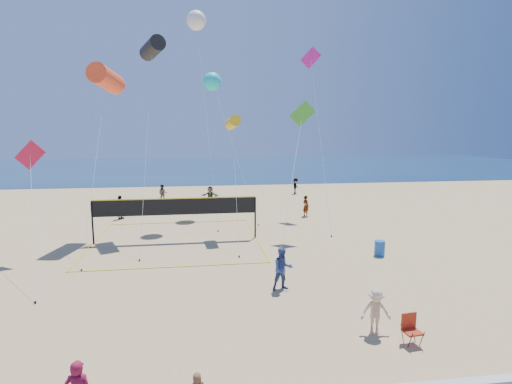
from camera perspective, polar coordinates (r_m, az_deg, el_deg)
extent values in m
plane|color=tan|center=(12.93, -5.24, -22.14)|extent=(120.00, 120.00, 0.00)
cube|color=navy|center=(73.39, -7.54, 3.55)|extent=(140.00, 50.00, 0.03)
imported|color=#344783|center=(17.04, 3.85, -10.90)|extent=(0.96, 0.79, 1.81)
imported|color=#CDA988|center=(14.23, 16.74, -16.00)|extent=(1.06, 0.70, 1.53)
imported|color=gray|center=(31.76, -18.86, -2.09)|extent=(0.87, 1.14, 1.80)
imported|color=gray|center=(35.50, -6.56, -0.60)|extent=(1.71, 0.96, 1.75)
imported|color=gray|center=(31.26, 7.13, -2.00)|extent=(0.63, 0.71, 1.64)
imported|color=gray|center=(38.13, -13.19, -0.20)|extent=(0.84, 0.68, 1.65)
imported|color=gray|center=(42.38, 5.69, 0.86)|extent=(1.05, 1.21, 1.62)
cube|color=#A22712|center=(14.04, 21.43, -18.13)|extent=(0.57, 0.53, 0.06)
cube|color=#A22712|center=(14.07, 20.98, -16.77)|extent=(0.52, 0.11, 0.52)
cylinder|color=black|center=(13.88, 21.13, -19.32)|extent=(0.05, 0.27, 0.67)
cylinder|color=black|center=(14.15, 20.20, -18.70)|extent=(0.05, 0.27, 0.67)
cylinder|color=black|center=(14.11, 22.58, -18.93)|extent=(0.05, 0.27, 0.67)
cylinder|color=black|center=(14.37, 21.63, -18.33)|extent=(0.05, 0.27, 0.67)
cylinder|color=#1A55A9|center=(22.51, 17.25, -7.68)|extent=(0.61, 0.61, 0.82)
cylinder|color=black|center=(25.33, -22.33, -4.07)|extent=(0.10, 0.10, 2.57)
cylinder|color=black|center=(24.79, -0.12, -3.67)|extent=(0.10, 0.10, 2.57)
cube|color=black|center=(24.43, -11.40, -2.11)|extent=(9.65, 0.08, 0.96)
cube|color=yellow|center=(24.34, -11.43, -0.92)|extent=(9.65, 0.09, 0.06)
cube|color=yellow|center=(20.30, -11.94, -10.46)|extent=(9.85, 0.11, 0.02)
cube|color=yellow|center=(29.57, -10.78, -4.31)|extent=(9.85, 0.11, 0.02)
cylinder|color=#FF4A22|center=(26.81, -20.59, 14.89)|extent=(1.78, 3.16, 1.63)
cylinder|color=silver|center=(23.37, -21.95, 3.88)|extent=(0.17, 6.89, 9.70)
cylinder|color=black|center=(21.06, -23.65, -10.20)|extent=(0.08, 0.08, 0.10)
cylinder|color=black|center=(27.74, -14.58, 19.28)|extent=(1.92, 2.61, 1.32)
cylinder|color=silver|center=(23.91, -15.35, 6.79)|extent=(0.33, 6.81, 11.77)
cylinder|color=black|center=(21.59, -16.29, -9.34)|extent=(0.08, 0.08, 0.10)
cylinder|color=gold|center=(25.38, -3.36, 9.88)|extent=(0.93, 1.77, 0.92)
cylinder|color=silver|center=(23.05, -2.93, 1.18)|extent=(0.14, 5.09, 7.08)
cylinder|color=black|center=(21.35, -2.42, -9.19)|extent=(0.08, 0.08, 0.10)
cube|color=red|center=(23.55, -29.56, 4.63)|extent=(1.58, 0.26, 1.56)
cylinder|color=silver|center=(20.59, -29.32, -3.31)|extent=(2.20, 6.24, 5.36)
cylinder|color=black|center=(18.16, -29.01, -13.64)|extent=(0.08, 0.08, 0.10)
cube|color=green|center=(25.39, 6.65, 11.05)|extent=(1.63, 0.33, 1.63)
cylinder|color=silver|center=(21.34, 5.09, 1.27)|extent=(3.12, 7.93, 7.62)
cylinder|color=black|center=(18.20, 2.90, -12.44)|extent=(0.08, 0.08, 0.10)
cube|color=#BF1991|center=(33.19, 7.82, 18.48)|extent=(1.48, 0.82, 1.65)
cylinder|color=silver|center=(28.76, 9.13, 7.73)|extent=(0.66, 8.07, 12.22)
cylinder|color=black|center=(25.68, 10.73, -6.22)|extent=(0.08, 0.08, 0.10)
sphere|color=white|center=(31.04, -8.53, 23.07)|extent=(1.73, 1.73, 1.37)
cylinder|color=silver|center=(27.92, -7.04, 9.88)|extent=(1.17, 4.35, 14.30)
cylinder|color=black|center=(26.59, -5.43, -5.59)|extent=(0.08, 0.08, 0.10)
sphere|color=#18D2D9|center=(32.65, -6.28, 15.42)|extent=(1.81, 1.81, 1.42)
cylinder|color=silver|center=(29.89, -3.15, 6.11)|extent=(2.93, 5.35, 10.39)
cylinder|color=black|center=(28.16, 0.36, -4.73)|extent=(0.08, 0.08, 0.10)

